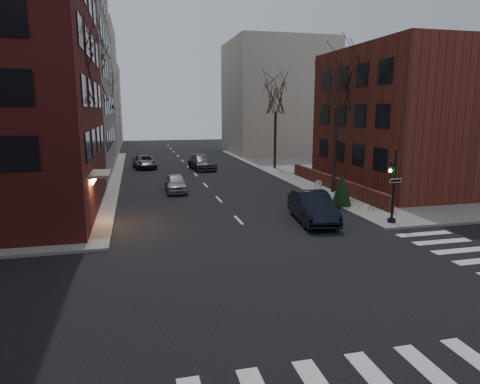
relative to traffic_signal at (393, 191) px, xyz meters
name	(u,v)px	position (x,y,z in m)	size (l,w,h in m)	color
ground	(329,315)	(-7.94, -8.99, -1.91)	(160.00, 160.00, 0.00)	black
sidewalk_far_right	(449,165)	(21.06, 21.01, -1.83)	(44.00, 44.00, 0.15)	gray
building_left_tan	(2,24)	(-24.94, 25.01, 12.09)	(18.00, 18.00, 28.00)	gray
building_right_brick	(418,120)	(8.56, 10.01, 3.59)	(12.00, 14.00, 11.00)	maroon
low_wall_right	(333,183)	(1.36, 10.01, -1.26)	(0.35, 16.00, 1.00)	maroon
building_distant_la	(65,90)	(-22.94, 46.01, 7.09)	(14.00, 16.00, 18.00)	#B3AB97
building_distant_ra	(277,98)	(7.06, 41.01, 6.09)	(14.00, 14.00, 16.00)	#B3AB97
building_distant_lb	(92,106)	(-20.94, 63.01, 5.09)	(10.00, 12.00, 14.00)	#B3AB97
traffic_signal	(393,191)	(0.00, 0.00, 0.00)	(0.76, 0.44, 4.00)	black
tree_left_a	(71,68)	(-16.74, 5.01, 6.56)	(4.18, 4.18, 10.26)	#2D231C
tree_left_b	(92,76)	(-16.74, 17.01, 7.00)	(4.40, 4.40, 10.80)	#2D231C
tree_left_c	(104,94)	(-16.74, 31.01, 6.12)	(3.96, 3.96, 9.72)	#2D231C
tree_right_a	(337,85)	(0.86, 9.01, 6.12)	(3.96, 3.96, 9.72)	#2D231C
tree_right_b	(276,97)	(0.86, 23.01, 5.68)	(3.74, 3.74, 9.18)	#2D231C
streetlamp_near	(99,138)	(-16.14, 13.01, 2.33)	(0.36, 0.36, 6.28)	black
streetlamp_far	(112,127)	(-16.14, 33.01, 2.33)	(0.36, 0.36, 6.28)	black
parked_sedan	(313,207)	(-3.94, 1.67, -1.06)	(1.80, 5.16, 1.70)	black
car_lane_silver	(176,183)	(-10.64, 12.62, -1.23)	(1.61, 4.00, 1.36)	#A6A5AB
car_lane_gray	(202,162)	(-6.75, 24.71, -1.14)	(2.15, 5.29, 1.53)	#45454B
car_lane_far	(145,162)	(-12.66, 27.29, -1.23)	(2.26, 4.91, 1.36)	#3D3D42
sandwich_board	(318,188)	(-0.64, 8.30, -1.25)	(0.45, 0.63, 1.02)	white
evergreen_shrub	(342,189)	(-0.64, 4.65, -0.67)	(1.30, 1.30, 2.17)	black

